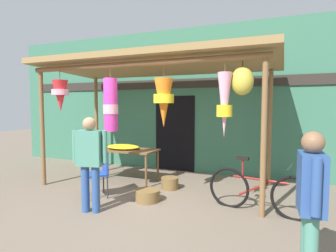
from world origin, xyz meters
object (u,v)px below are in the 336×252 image
object	(u,v)px
vendor_in_orange	(90,157)
customer_foreground	(311,198)
parked_bicycle	(259,192)
display_table	(125,152)
wicker_basket_by_table	(170,183)
flower_heap_on_table	(123,147)
wicker_basket_spare	(148,195)
folding_chair	(100,171)

from	to	relation	value
vendor_in_orange	customer_foreground	world-z (taller)	vendor_in_orange
vendor_in_orange	parked_bicycle	bearing A→B (deg)	22.10
display_table	wicker_basket_by_table	size ratio (longest dim) A/B	4.08
flower_heap_on_table	wicker_basket_by_table	distance (m)	1.37
wicker_basket_spare	wicker_basket_by_table	bearing A→B (deg)	83.85
wicker_basket_spare	vendor_in_orange	bearing A→B (deg)	-127.10
display_table	folding_chair	world-z (taller)	folding_chair
folding_chair	parked_bicycle	distance (m)	2.91
flower_heap_on_table	wicker_basket_by_table	world-z (taller)	flower_heap_on_table
parked_bicycle	flower_heap_on_table	bearing A→B (deg)	166.34
wicker_basket_spare	customer_foreground	distance (m)	3.06
parked_bicycle	vendor_in_orange	distance (m)	2.81
wicker_basket_by_table	customer_foreground	xyz separation A→B (m)	(2.43, -2.40, 0.76)
wicker_basket_by_table	wicker_basket_spare	distance (m)	0.85
wicker_basket_spare	display_table	bearing A→B (deg)	137.60
customer_foreground	wicker_basket_spare	bearing A→B (deg)	148.40
display_table	customer_foreground	world-z (taller)	customer_foreground
customer_foreground	flower_heap_on_table	bearing A→B (deg)	145.35
flower_heap_on_table	wicker_basket_by_table	bearing A→B (deg)	-4.77
folding_chair	wicker_basket_spare	distance (m)	1.05
display_table	wicker_basket_by_table	bearing A→B (deg)	-6.78
display_table	flower_heap_on_table	size ratio (longest dim) A/B	1.90
wicker_basket_spare	vendor_in_orange	xyz separation A→B (m)	(-0.62, -0.82, 0.81)
customer_foreground	folding_chair	bearing A→B (deg)	157.64
vendor_in_orange	customer_foreground	bearing A→B (deg)	-13.03
parked_bicycle	wicker_basket_spare	bearing A→B (deg)	-173.71
display_table	parked_bicycle	distance (m)	3.12
folding_chair	parked_bicycle	size ratio (longest dim) A/B	0.49
display_table	folding_chair	distance (m)	1.12
folding_chair	customer_foreground	bearing A→B (deg)	-22.36
wicker_basket_spare	customer_foreground	xyz separation A→B (m)	(2.52, -1.55, 0.78)
folding_chair	display_table	bearing A→B (deg)	96.06
parked_bicycle	vendor_in_orange	world-z (taller)	vendor_in_orange
wicker_basket_by_table	vendor_in_orange	world-z (taller)	vendor_in_orange
folding_chair	parked_bicycle	world-z (taller)	parked_bicycle
folding_chair	parked_bicycle	xyz separation A→B (m)	(2.89, 0.33, -0.16)
parked_bicycle	display_table	bearing A→B (deg)	165.57
flower_heap_on_table	vendor_in_orange	xyz separation A→B (m)	(0.47, -1.77, 0.11)
flower_heap_on_table	parked_bicycle	size ratio (longest dim) A/B	0.45
wicker_basket_spare	parked_bicycle	distance (m)	1.95
wicker_basket_spare	vendor_in_orange	world-z (taller)	vendor_in_orange
flower_heap_on_table	wicker_basket_spare	distance (m)	1.61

